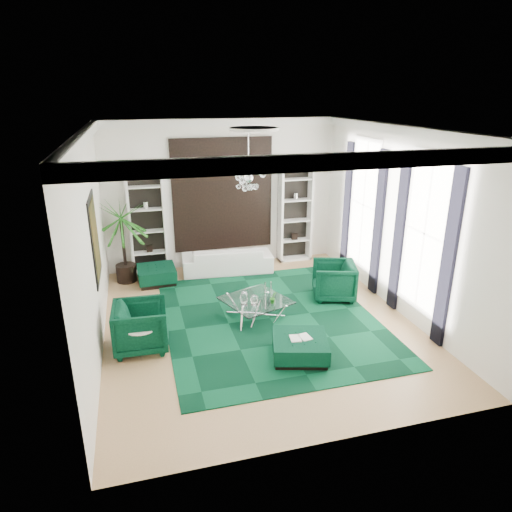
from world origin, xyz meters
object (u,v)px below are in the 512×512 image
object	(u,v)px
armchair_right	(334,280)
ottoman_side	(157,275)
coffee_table	(256,309)
ottoman_front	(300,348)
palm	(122,231)
armchair_left	(141,327)
side_table	(142,341)
sofa	(227,259)

from	to	relation	value
armchair_right	ottoman_side	xyz separation A→B (m)	(-3.79, 1.94, -0.22)
coffee_table	ottoman_front	size ratio (longest dim) A/B	1.25
armchair_right	palm	distance (m)	5.10
armchair_left	coffee_table	size ratio (longest dim) A/B	0.82
armchair_right	ottoman_front	xyz separation A→B (m)	(-1.59, -2.12, -0.23)
palm	side_table	bearing A→B (deg)	-85.84
sofa	ottoman_side	size ratio (longest dim) A/B	2.57
side_table	palm	bearing A→B (deg)	94.16
sofa	armchair_left	size ratio (longest dim) A/B	2.38
coffee_table	palm	xyz separation A→B (m)	(-2.56, 2.69, 1.10)
coffee_table	ottoman_front	world-z (taller)	coffee_table
palm	armchair_left	bearing A→B (deg)	-85.47
ottoman_front	side_table	xyz separation A→B (m)	(-2.66, 0.80, 0.09)
ottoman_side	palm	size ratio (longest dim) A/B	0.34
coffee_table	armchair_left	bearing A→B (deg)	-165.18
ottoman_side	side_table	world-z (taller)	side_table
coffee_table	ottoman_side	xyz separation A→B (m)	(-1.85, 2.41, -0.00)
sofa	coffee_table	size ratio (longest dim) A/B	1.94
side_table	palm	xyz separation A→B (m)	(-0.26, 3.54, 1.03)
ottoman_side	armchair_left	bearing A→B (deg)	-98.57
armchair_left	ottoman_side	size ratio (longest dim) A/B	1.08
armchair_left	palm	world-z (taller)	palm
ottoman_front	palm	bearing A→B (deg)	123.90
ottoman_side	side_table	size ratio (longest dim) A/B	1.56
armchair_right	ottoman_front	distance (m)	2.66
sofa	side_table	size ratio (longest dim) A/B	4.00
side_table	palm	distance (m)	3.69
sofa	side_table	world-z (taller)	sofa
armchair_right	sofa	bearing A→B (deg)	-120.64
ottoman_front	armchair_right	bearing A→B (deg)	53.18
sofa	palm	world-z (taller)	palm
armchair_left	side_table	xyz separation A→B (m)	(-0.00, -0.24, -0.16)
armchair_left	armchair_right	bearing A→B (deg)	-73.07
armchair_right	coffee_table	distance (m)	2.01
ottoman_front	side_table	world-z (taller)	side_table
armchair_left	ottoman_front	distance (m)	2.86
sofa	palm	bearing A→B (deg)	4.29
ottoman_front	sofa	bearing A→B (deg)	95.15
sofa	palm	distance (m)	2.71
armchair_left	side_table	size ratio (longest dim) A/B	1.68
coffee_table	ottoman_front	bearing A→B (deg)	-77.90
sofa	coffee_table	bearing A→B (deg)	95.37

